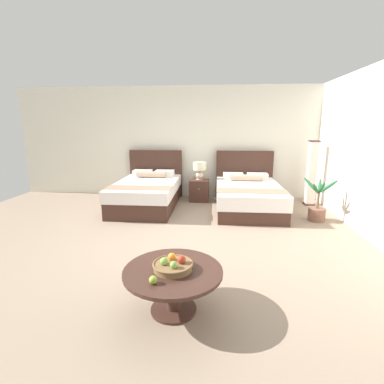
{
  "coord_description": "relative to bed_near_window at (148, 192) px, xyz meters",
  "views": [
    {
      "loc": [
        0.47,
        -4.26,
        1.79
      ],
      "look_at": [
        0.02,
        0.53,
        0.67
      ],
      "focal_mm": 26.64,
      "sensor_mm": 36.0,
      "label": 1
    }
  ],
  "objects": [
    {
      "name": "bed_near_window",
      "position": [
        0.0,
        0.0,
        0.0
      ],
      "size": [
        1.35,
        2.15,
        1.19
      ],
      "color": "#41271E",
      "rests_on": "ground"
    },
    {
      "name": "table_lamp",
      "position": [
        1.13,
        0.65,
        0.47
      ],
      "size": [
        0.31,
        0.31,
        0.42
      ],
      "color": "beige",
      "rests_on": "nightstand"
    },
    {
      "name": "floor_lamp_corner",
      "position": [
        3.69,
        0.5,
        0.41
      ],
      "size": [
        0.22,
        0.22,
        1.47
      ],
      "color": "#392221",
      "rests_on": "ground"
    },
    {
      "name": "wall_side_right",
      "position": [
        4.05,
        -1.45,
        1.05
      ],
      "size": [
        0.12,
        5.27,
        2.74
      ],
      "primitive_type": "cube",
      "color": "white",
      "rests_on": "ground"
    },
    {
      "name": "wall_back",
      "position": [
        1.12,
        1.19,
        1.05
      ],
      "size": [
        9.46,
        0.12,
        2.74
      ],
      "primitive_type": "cube",
      "color": "white",
      "rests_on": "ground"
    },
    {
      "name": "coffee_table",
      "position": [
        1.17,
        -3.64,
        0.02
      ],
      "size": [
        0.96,
        0.96,
        0.44
      ],
      "color": "#41271E",
      "rests_on": "ground"
    },
    {
      "name": "nightstand",
      "position": [
        1.13,
        0.63,
        -0.06
      ],
      "size": [
        0.47,
        0.48,
        0.52
      ],
      "color": "#41271E",
      "rests_on": "ground"
    },
    {
      "name": "loose_apple",
      "position": [
        1.04,
        -3.91,
        0.16
      ],
      "size": [
        0.07,
        0.07,
        0.07
      ],
      "color": "#92AE39",
      "rests_on": "coffee_table"
    },
    {
      "name": "bed_near_corner",
      "position": [
        2.23,
        0.0,
        -0.02
      ],
      "size": [
        1.4,
        2.15,
        1.19
      ],
      "color": "#41271E",
      "rests_on": "ground"
    },
    {
      "name": "fruit_bowl",
      "position": [
        1.17,
        -3.65,
        0.17
      ],
      "size": [
        0.39,
        0.39,
        0.14
      ],
      "color": "brown",
      "rests_on": "coffee_table"
    },
    {
      "name": "potted_palm",
      "position": [
        3.48,
        -0.67,
        -0.08
      ],
      "size": [
        0.62,
        0.43,
        0.84
      ],
      "color": "brown",
      "rests_on": "ground"
    },
    {
      "name": "ground_plane",
      "position": [
        1.12,
        -1.85,
        -0.33
      ],
      "size": [
        9.46,
        9.67,
        0.02
      ],
      "primitive_type": "cube",
      "color": "gray"
    }
  ]
}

